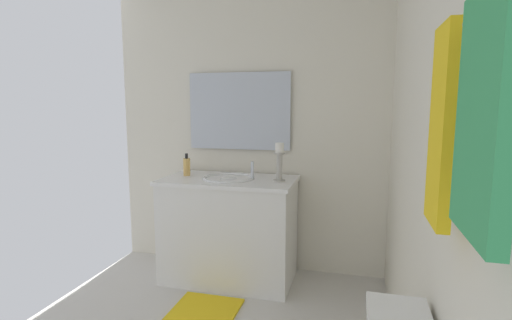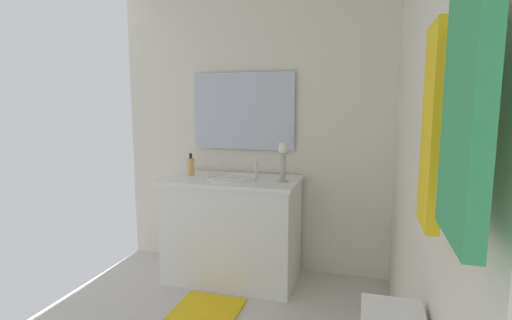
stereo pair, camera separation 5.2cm
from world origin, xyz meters
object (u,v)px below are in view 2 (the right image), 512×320
at_px(mirror, 243,111).
at_px(towel_bar, 464,16).
at_px(bath_mat, 201,317).
at_px(sink_basin, 233,183).
at_px(vanity_cabinet, 233,229).
at_px(soap_bottle, 191,166).
at_px(towel_near_vanity, 433,127).
at_px(candle_holder_tall, 283,161).
at_px(towel_center, 465,115).

distance_m(mirror, towel_bar, 2.53).
bearing_deg(bath_mat, towel_bar, 41.34).
height_order(sink_basin, bath_mat, sink_basin).
relative_size(vanity_cabinet, mirror, 1.21).
bearing_deg(soap_bottle, towel_bar, 37.70).
xyz_separation_m(towel_bar, towel_near_vanity, (-0.15, -0.02, -0.22)).
relative_size(vanity_cabinet, soap_bottle, 5.80).
bearing_deg(sink_basin, mirror, -179.80).
relative_size(towel_bar, bath_mat, 1.03).
height_order(soap_bottle, towel_bar, towel_bar).
relative_size(mirror, bath_mat, 1.44).
bearing_deg(soap_bottle, towel_near_vanity, 39.63).
height_order(vanity_cabinet, sink_basin, sink_basin).
height_order(mirror, bath_mat, mirror).
bearing_deg(mirror, candle_holder_tall, 54.26).
relative_size(mirror, soap_bottle, 4.80).
distance_m(soap_bottle, towel_center, 2.67).
bearing_deg(towel_bar, vanity_cabinet, -149.11).
bearing_deg(candle_holder_tall, soap_bottle, -93.52).
height_order(towel_near_vanity, bath_mat, towel_near_vanity).
relative_size(sink_basin, soap_bottle, 2.23).
relative_size(sink_basin, mirror, 0.46).
distance_m(towel_near_vanity, bath_mat, 2.11).
height_order(sink_basin, towel_bar, towel_bar).
xyz_separation_m(soap_bottle, towel_center, (2.14, 1.52, 0.47)).
bearing_deg(towel_center, towel_near_vanity, 180.00).
relative_size(towel_near_vanity, bath_mat, 0.80).
bearing_deg(sink_basin, towel_near_vanity, 32.58).
height_order(mirror, towel_center, mirror).
bearing_deg(towel_center, bath_mat, -142.18).
bearing_deg(towel_bar, soap_bottle, -142.30).
bearing_deg(towel_bar, towel_center, -6.66).
height_order(towel_bar, towel_near_vanity, towel_near_vanity).
distance_m(sink_basin, bath_mat, 0.99).
relative_size(candle_holder_tall, towel_bar, 0.47).
relative_size(mirror, towel_center, 2.12).
distance_m(sink_basin, soap_bottle, 0.39).
relative_size(soap_bottle, towel_center, 0.44).
xyz_separation_m(soap_bottle, towel_near_vanity, (1.84, 1.52, 0.44)).
bearing_deg(towel_bar, towel_near_vanity, -173.34).
bearing_deg(towel_near_vanity, mirror, -151.04).
height_order(sink_basin, candle_holder_tall, candle_holder_tall).
xyz_separation_m(vanity_cabinet, towel_near_vanity, (1.80, 1.15, 0.92)).
height_order(sink_basin, towel_center, towel_center).
bearing_deg(towel_near_vanity, bath_mat, -135.57).
distance_m(towel_near_vanity, towel_center, 0.31).
height_order(candle_holder_tall, towel_bar, towel_bar).
xyz_separation_m(mirror, bath_mat, (0.91, 0.00, -1.33)).
height_order(towel_bar, bath_mat, towel_bar).
distance_m(mirror, soap_bottle, 0.63).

